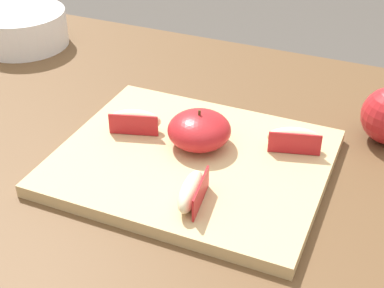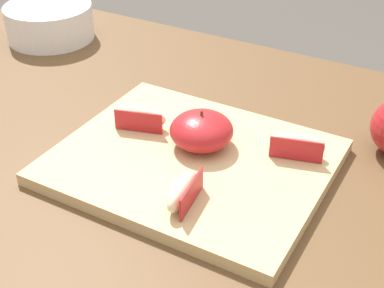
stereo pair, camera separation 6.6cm
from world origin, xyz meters
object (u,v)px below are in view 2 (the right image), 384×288
Objects in this scene: cutting_board at (192,162)px; apple_wedge_middle at (141,118)px; apple_half_skin_up at (201,130)px; ceramic_fruit_bowl at (49,21)px; apple_wedge_front at (297,145)px; apple_wedge_right at (183,191)px.

apple_wedge_middle is at bearing 164.29° from cutting_board.
apple_half_skin_up is at bearing 1.07° from apple_wedge_middle.
apple_wedge_middle is 0.45× the size of ceramic_fruit_bowl.
apple_wedge_middle is (-0.10, -0.00, -0.01)m from apple_half_skin_up.
apple_wedge_front is at bearing -16.59° from ceramic_fruit_bowl.
apple_wedge_right is at bearing -117.51° from apple_wedge_front.
apple_wedge_right is at bearing -66.97° from cutting_board.
apple_wedge_front is at bearing 62.49° from apple_wedge_right.
apple_wedge_front is at bearing 18.71° from apple_half_skin_up.
apple_half_skin_up is 0.10m from apple_wedge_middle.
apple_wedge_front is 0.45× the size of ceramic_fruit_bowl.
apple_wedge_front is (0.12, 0.07, 0.03)m from cutting_board.
cutting_board is 0.04m from apple_half_skin_up.
apple_wedge_front reaches higher than cutting_board.
apple_wedge_middle is at bearing -168.89° from apple_wedge_front.
apple_wedge_front and apple_wedge_middle have the same top height.
apple_half_skin_up reaches higher than apple_wedge_middle.
apple_wedge_right reaches higher than cutting_board.
ceramic_fruit_bowl is at bearing 163.41° from apple_wedge_front.
cutting_board is 0.11m from apple_wedge_middle.
ceramic_fruit_bowl is at bearing 154.99° from apple_half_skin_up.
apple_wedge_front is 0.18m from apple_wedge_right.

